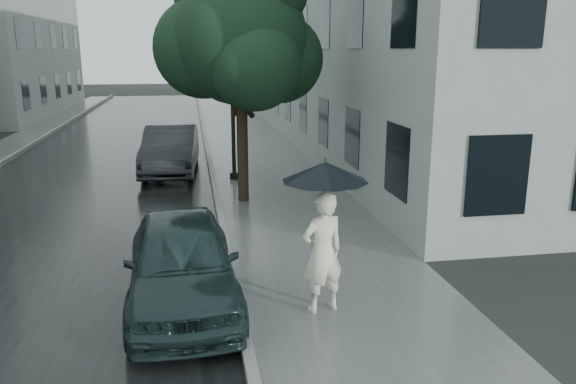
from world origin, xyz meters
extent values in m
plane|color=black|center=(0.00, 0.00, 0.00)|extent=(120.00, 120.00, 0.00)
cube|color=slate|center=(0.25, 12.00, 0.00)|extent=(3.50, 60.00, 0.01)
cube|color=slate|center=(-1.57, 12.00, 0.07)|extent=(0.15, 60.00, 0.15)
cube|color=black|center=(-5.08, 12.00, 0.00)|extent=(6.85, 60.00, 0.00)
cube|color=#95A29C|center=(5.50, 19.50, 4.50)|extent=(7.00, 36.00, 9.00)
cube|color=black|center=(2.02, 19.50, 4.50)|extent=(0.08, 32.40, 7.20)
cube|color=black|center=(-10.32, 30.00, 4.00)|extent=(0.08, 16.20, 6.40)
imported|color=silver|center=(-0.34, -0.11, 0.92)|extent=(0.77, 0.62, 1.83)
cylinder|color=black|center=(-0.32, -0.12, 1.51)|extent=(0.02, 0.02, 1.00)
cone|color=black|center=(-0.32, -0.12, 2.15)|extent=(1.35, 1.35, 0.28)
cylinder|color=black|center=(-0.32, -0.12, 2.31)|extent=(0.02, 0.02, 0.08)
cylinder|color=black|center=(-0.32, -0.12, 0.98)|extent=(0.03, 0.03, 0.06)
cylinder|color=#332619|center=(-0.89, 6.46, 1.42)|extent=(0.28, 0.28, 2.84)
sphere|color=#1B3C23|center=(-0.89, 6.46, 4.10)|extent=(3.27, 3.27, 3.27)
sphere|color=#1B3C23|center=(0.13, 6.84, 3.60)|extent=(2.25, 2.25, 2.25)
sphere|color=#1B3C23|center=(-1.77, 6.97, 3.86)|extent=(2.51, 2.51, 2.51)
sphere|color=#1B3C23|center=(-0.64, 5.58, 3.46)|extent=(2.12, 2.12, 2.12)
sphere|color=#1B3C23|center=(-1.26, 7.21, 4.98)|extent=(2.38, 2.38, 2.38)
cylinder|color=black|center=(-0.92, 9.00, 2.55)|extent=(0.12, 0.12, 5.09)
cylinder|color=black|center=(-0.92, 9.00, 0.10)|extent=(0.28, 0.28, 0.20)
cylinder|color=black|center=(-1.17, 8.98, 5.09)|extent=(0.50, 0.12, 0.08)
sphere|color=silver|center=(-1.47, 8.97, 5.04)|extent=(0.32, 0.32, 0.32)
imported|color=#192B2B|center=(-2.39, 0.50, 0.70)|extent=(1.79, 4.12, 1.38)
imported|color=#262A2C|center=(-2.83, 10.34, 0.74)|extent=(1.83, 4.57, 1.48)
camera|label=1|loc=(-2.17, -7.68, 3.82)|focal=35.00mm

